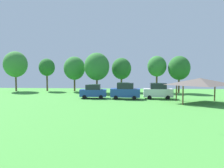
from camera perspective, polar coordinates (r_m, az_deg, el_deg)
The scene contains 11 objects.
parked_car_leftmost at distance 39.28m, azimuth -4.55°, elevation -1.81°, with size 4.37×2.07×2.28m.
parked_car_second_from_left at distance 38.43m, azimuth 3.24°, elevation -1.71°, with size 4.85×2.31×2.63m.
parked_car_third_from_left at distance 39.30m, azimuth 11.02°, elevation -1.69°, with size 4.68×1.99×2.58m.
park_pavilion at distance 36.38m, azimuth 20.43°, elevation 0.55°, with size 7.48×5.46×3.60m.
treeline_tree_0 at distance 54.56m, azimuth -22.21°, elevation 4.40°, with size 4.99×4.99×8.49m.
treeline_tree_1 at distance 52.83m, azimuth -15.41°, elevation 3.86°, with size 3.40×3.40×6.97m.
treeline_tree_2 at distance 50.84m, azimuth -9.04°, elevation 3.76°, with size 4.49×4.49×7.37m.
treeline_tree_3 at distance 47.76m, azimuth -3.67°, elevation 4.21°, with size 5.05×5.05×8.04m.
treeline_tree_4 at distance 49.58m, azimuth 2.29°, elevation 3.70°, with size 4.07×4.07×7.07m.
treeline_tree_5 at distance 48.92m, azimuth 10.75°, elevation 4.19°, with size 3.80×3.80×7.41m.
treeline_tree_6 at distance 48.76m, azimuth 15.85°, elevation 3.72°, with size 4.32×4.32×7.35m.
Camera 1 is at (-0.75, 3.51, 5.22)m, focal length 38.00 mm.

